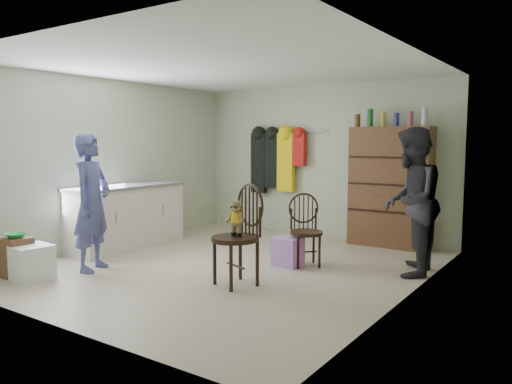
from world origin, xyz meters
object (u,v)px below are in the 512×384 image
Objects in this scene: chair_front at (240,229)px; chair_far at (305,227)px; counter at (127,216)px; dresser at (390,186)px.

chair_front reaches higher than chair_far.
counter is 2.01× the size of chair_far.
chair_front is 2.98m from dresser.
counter is at bearing 149.54° from chair_far.
chair_front is 1.22× the size of chair_far.
chair_front is 0.55× the size of dresser.
chair_front is at bearing -103.22° from dresser.
counter is at bearing -144.31° from dresser.
dresser reaches higher than chair_front.
counter is 2.76m from chair_far.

